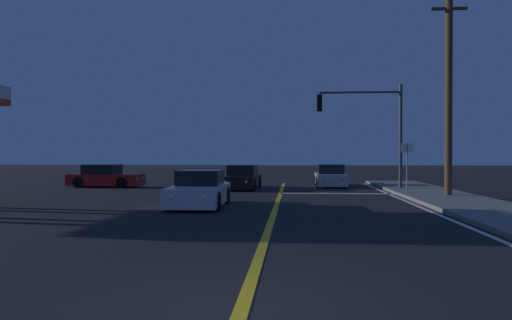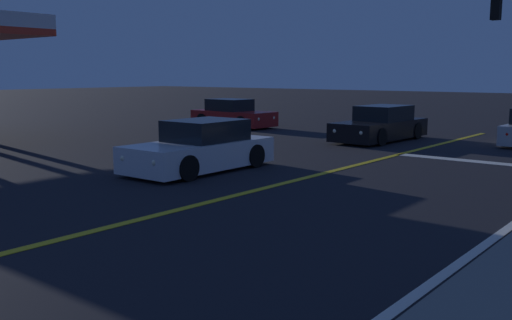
{
  "view_description": "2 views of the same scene",
  "coord_description": "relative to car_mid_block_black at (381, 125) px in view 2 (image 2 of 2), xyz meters",
  "views": [
    {
      "loc": [
        0.64,
        -5.93,
        1.93
      ],
      "look_at": [
        -0.94,
        14.35,
        1.69
      ],
      "focal_mm": 33.97,
      "sensor_mm": 36.0,
      "label": 1
    },
    {
      "loc": [
        7.81,
        1.0,
        2.57
      ],
      "look_at": [
        0.56,
        9.97,
        0.82
      ],
      "focal_mm": 40.15,
      "sensor_mm": 36.0,
      "label": 2
    }
  ],
  "objects": [
    {
      "name": "stop_bar",
      "position": [
        5.0,
        -3.12,
        -0.58
      ],
      "size": [
        5.51,
        0.5,
        0.01
      ],
      "primitive_type": "cube",
      "color": "silver",
      "rests_on": "ground"
    },
    {
      "name": "lane_line_center",
      "position": [
        2.25,
        -11.36,
        -0.58
      ],
      "size": [
        0.2,
        33.1,
        0.01
      ],
      "primitive_type": "cube",
      "color": "gold",
      "rests_on": "ground"
    },
    {
      "name": "car_parked_curb_white",
      "position": [
        -0.6,
        -9.25,
        -0.0
      ],
      "size": [
        1.96,
        4.3,
        1.34
      ],
      "rotation": [
        0.0,
        0.0,
        3.16
      ],
      "color": "silver",
      "rests_on": "ground"
    },
    {
      "name": "car_following_oncoming_red",
      "position": [
        -8.19,
        0.67,
        -0.0
      ],
      "size": [
        4.31,
        1.98,
        1.34
      ],
      "rotation": [
        0.0,
        0.0,
        -1.62
      ],
      "color": "maroon",
      "rests_on": "ground"
    },
    {
      "name": "lane_line_edge_right",
      "position": [
        7.51,
        -11.36,
        -0.58
      ],
      "size": [
        0.16,
        33.1,
        0.01
      ],
      "primitive_type": "cube",
      "color": "silver",
      "rests_on": "ground"
    },
    {
      "name": "car_mid_block_black",
      "position": [
        0.0,
        0.0,
        0.0
      ],
      "size": [
        1.96,
        4.77,
        1.34
      ],
      "rotation": [
        0.0,
        0.0,
        3.11
      ],
      "color": "black",
      "rests_on": "ground"
    }
  ]
}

